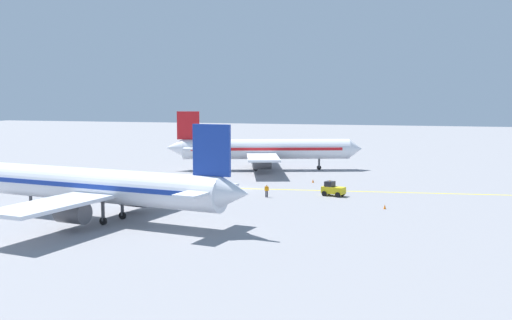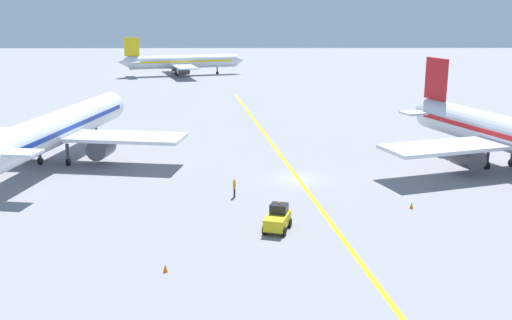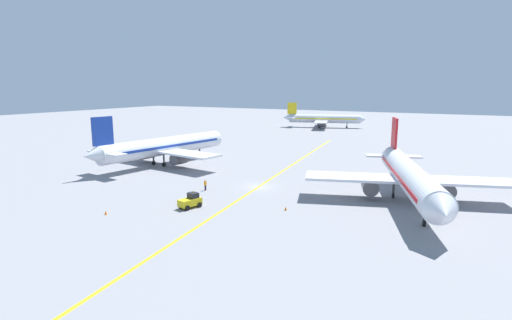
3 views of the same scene
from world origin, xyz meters
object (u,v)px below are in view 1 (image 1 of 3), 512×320
at_px(airplane_at_gate, 100,186).
at_px(traffic_cone_mid_apron, 313,181).
at_px(baggage_tug_white, 333,189).
at_px(ground_crew_worker, 267,190).
at_px(airplane_adjacent_stand, 264,150).
at_px(traffic_cone_near_nose, 385,207).

xyz_separation_m(airplane_at_gate, traffic_cone_mid_apron, (34.41, -16.42, -3.43)).
bearing_deg(baggage_tug_white, traffic_cone_mid_apron, 22.96).
bearing_deg(airplane_at_gate, ground_crew_worker, -33.97).
bearing_deg(airplane_adjacent_stand, baggage_tug_white, -146.43).
distance_m(airplane_at_gate, traffic_cone_mid_apron, 38.28).
relative_size(airplane_adjacent_stand, traffic_cone_mid_apron, 62.96).
height_order(airplane_at_gate, traffic_cone_mid_apron, airplane_at_gate).
height_order(airplane_adjacent_stand, baggage_tug_white, airplane_adjacent_stand).
bearing_deg(baggage_tug_white, airplane_at_gate, 137.02).
relative_size(airplane_at_gate, ground_crew_worker, 21.12).
height_order(airplane_at_gate, ground_crew_worker, airplane_at_gate).
bearing_deg(traffic_cone_mid_apron, baggage_tug_white, -157.04).
relative_size(ground_crew_worker, traffic_cone_near_nose, 3.05).
distance_m(airplane_adjacent_stand, baggage_tug_white, 29.87).
height_order(ground_crew_worker, traffic_cone_near_nose, ground_crew_worker).
distance_m(baggage_tug_white, traffic_cone_near_nose, 10.56).
distance_m(airplane_at_gate, traffic_cone_near_nose, 32.70).
bearing_deg(traffic_cone_near_nose, traffic_cone_mid_apron, 32.73).
height_order(airplane_adjacent_stand, traffic_cone_near_nose, airplane_adjacent_stand).
xyz_separation_m(airplane_adjacent_stand, ground_crew_worker, (-28.24, -8.22, -2.80)).
relative_size(traffic_cone_near_nose, traffic_cone_mid_apron, 1.00).
relative_size(airplane_at_gate, airplane_adjacent_stand, 1.02).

